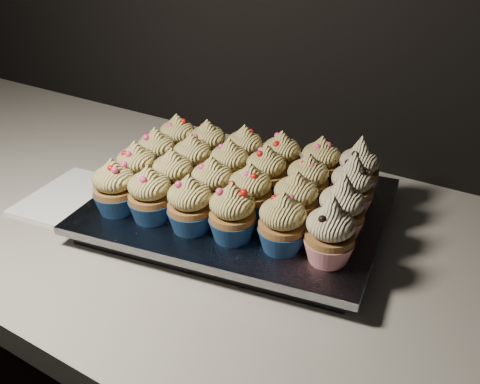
# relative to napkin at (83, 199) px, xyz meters

# --- Properties ---
(worktop) EXTENTS (2.44, 0.64, 0.04)m
(worktop) POSITION_rel_napkin_xyz_m (0.38, 0.06, -0.02)
(worktop) COLOR beige
(worktop) RESTS_ON cabinet
(napkin) EXTENTS (0.20, 0.20, 0.00)m
(napkin) POSITION_rel_napkin_xyz_m (0.00, 0.00, 0.00)
(napkin) COLOR white
(napkin) RESTS_ON worktop
(baking_tray) EXTENTS (0.44, 0.36, 0.02)m
(baking_tray) POSITION_rel_napkin_xyz_m (0.25, 0.08, 0.01)
(baking_tray) COLOR black
(baking_tray) RESTS_ON worktop
(foil_lining) EXTENTS (0.47, 0.40, 0.01)m
(foil_lining) POSITION_rel_napkin_xyz_m (0.25, 0.08, 0.03)
(foil_lining) COLOR silver
(foil_lining) RESTS_ON baking_tray
(cupcake_0) EXTENTS (0.06, 0.06, 0.08)m
(cupcake_0) POSITION_rel_napkin_xyz_m (0.12, -0.04, 0.07)
(cupcake_0) COLOR navy
(cupcake_0) RESTS_ON foil_lining
(cupcake_1) EXTENTS (0.06, 0.06, 0.08)m
(cupcake_1) POSITION_rel_napkin_xyz_m (0.17, -0.03, 0.07)
(cupcake_1) COLOR navy
(cupcake_1) RESTS_ON foil_lining
(cupcake_2) EXTENTS (0.06, 0.06, 0.08)m
(cupcake_2) POSITION_rel_napkin_xyz_m (0.24, -0.02, 0.07)
(cupcake_2) COLOR navy
(cupcake_2) RESTS_ON foil_lining
(cupcake_3) EXTENTS (0.06, 0.06, 0.08)m
(cupcake_3) POSITION_rel_napkin_xyz_m (0.30, -0.01, 0.07)
(cupcake_3) COLOR navy
(cupcake_3) RESTS_ON foil_lining
(cupcake_4) EXTENTS (0.06, 0.06, 0.08)m
(cupcake_4) POSITION_rel_napkin_xyz_m (0.36, 0.01, 0.07)
(cupcake_4) COLOR navy
(cupcake_4) RESTS_ON foil_lining
(cupcake_5) EXTENTS (0.06, 0.06, 0.10)m
(cupcake_5) POSITION_rel_napkin_xyz_m (0.42, 0.02, 0.07)
(cupcake_5) COLOR red
(cupcake_5) RESTS_ON foil_lining
(cupcake_6) EXTENTS (0.06, 0.06, 0.08)m
(cupcake_6) POSITION_rel_napkin_xyz_m (0.10, 0.03, 0.07)
(cupcake_6) COLOR navy
(cupcake_6) RESTS_ON foil_lining
(cupcake_7) EXTENTS (0.06, 0.06, 0.08)m
(cupcake_7) POSITION_rel_napkin_xyz_m (0.17, 0.04, 0.07)
(cupcake_7) COLOR navy
(cupcake_7) RESTS_ON foil_lining
(cupcake_8) EXTENTS (0.06, 0.06, 0.08)m
(cupcake_8) POSITION_rel_napkin_xyz_m (0.23, 0.04, 0.07)
(cupcake_8) COLOR navy
(cupcake_8) RESTS_ON foil_lining
(cupcake_9) EXTENTS (0.06, 0.06, 0.08)m
(cupcake_9) POSITION_rel_napkin_xyz_m (0.29, 0.06, 0.07)
(cupcake_9) COLOR navy
(cupcake_9) RESTS_ON foil_lining
(cupcake_10) EXTENTS (0.06, 0.06, 0.08)m
(cupcake_10) POSITION_rel_napkin_xyz_m (0.35, 0.07, 0.07)
(cupcake_10) COLOR navy
(cupcake_10) RESTS_ON foil_lining
(cupcake_11) EXTENTS (0.06, 0.06, 0.10)m
(cupcake_11) POSITION_rel_napkin_xyz_m (0.41, 0.08, 0.07)
(cupcake_11) COLOR red
(cupcake_11) RESTS_ON foil_lining
(cupcake_12) EXTENTS (0.06, 0.06, 0.08)m
(cupcake_12) POSITION_rel_napkin_xyz_m (0.09, 0.09, 0.07)
(cupcake_12) COLOR navy
(cupcake_12) RESTS_ON foil_lining
(cupcake_13) EXTENTS (0.06, 0.06, 0.08)m
(cupcake_13) POSITION_rel_napkin_xyz_m (0.16, 0.10, 0.07)
(cupcake_13) COLOR navy
(cupcake_13) RESTS_ON foil_lining
(cupcake_14) EXTENTS (0.06, 0.06, 0.08)m
(cupcake_14) POSITION_rel_napkin_xyz_m (0.22, 0.11, 0.07)
(cupcake_14) COLOR navy
(cupcake_14) RESTS_ON foil_lining
(cupcake_15) EXTENTS (0.06, 0.06, 0.08)m
(cupcake_15) POSITION_rel_napkin_xyz_m (0.27, 0.12, 0.07)
(cupcake_15) COLOR navy
(cupcake_15) RESTS_ON foil_lining
(cupcake_16) EXTENTS (0.06, 0.06, 0.08)m
(cupcake_16) POSITION_rel_napkin_xyz_m (0.34, 0.13, 0.07)
(cupcake_16) COLOR navy
(cupcake_16) RESTS_ON foil_lining
(cupcake_17) EXTENTS (0.06, 0.06, 0.10)m
(cupcake_17) POSITION_rel_napkin_xyz_m (0.40, 0.14, 0.07)
(cupcake_17) COLOR red
(cupcake_17) RESTS_ON foil_lining
(cupcake_18) EXTENTS (0.06, 0.06, 0.08)m
(cupcake_18) POSITION_rel_napkin_xyz_m (0.08, 0.15, 0.07)
(cupcake_18) COLOR navy
(cupcake_18) RESTS_ON foil_lining
(cupcake_19) EXTENTS (0.06, 0.06, 0.08)m
(cupcake_19) POSITION_rel_napkin_xyz_m (0.14, 0.16, 0.07)
(cupcake_19) COLOR navy
(cupcake_19) RESTS_ON foil_lining
(cupcake_20) EXTENTS (0.06, 0.06, 0.08)m
(cupcake_20) POSITION_rel_napkin_xyz_m (0.21, 0.17, 0.07)
(cupcake_20) COLOR navy
(cupcake_20) RESTS_ON foil_lining
(cupcake_21) EXTENTS (0.06, 0.06, 0.08)m
(cupcake_21) POSITION_rel_napkin_xyz_m (0.27, 0.18, 0.07)
(cupcake_21) COLOR navy
(cupcake_21) RESTS_ON foil_lining
(cupcake_22) EXTENTS (0.06, 0.06, 0.08)m
(cupcake_22) POSITION_rel_napkin_xyz_m (0.33, 0.19, 0.07)
(cupcake_22) COLOR navy
(cupcake_22) RESTS_ON foil_lining
(cupcake_23) EXTENTS (0.06, 0.06, 0.10)m
(cupcake_23) POSITION_rel_napkin_xyz_m (0.39, 0.20, 0.07)
(cupcake_23) COLOR red
(cupcake_23) RESTS_ON foil_lining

